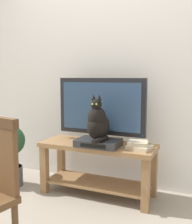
% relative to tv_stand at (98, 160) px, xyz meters
% --- Properties ---
extents(ground_plane, '(12.00, 12.00, 0.00)m').
position_rel_tv_stand_xyz_m(ground_plane, '(-0.02, -0.62, -0.36)').
color(ground_plane, gray).
extents(back_wall, '(7.00, 0.12, 2.80)m').
position_rel_tv_stand_xyz_m(back_wall, '(-0.02, 0.42, 1.04)').
color(back_wall, silver).
rests_on(back_wall, ground).
extents(tv_stand, '(1.16, 0.44, 0.53)m').
position_rel_tv_stand_xyz_m(tv_stand, '(0.00, 0.00, 0.00)').
color(tv_stand, olive).
rests_on(tv_stand, ground).
extents(tv, '(0.92, 0.20, 0.65)m').
position_rel_tv_stand_xyz_m(tv, '(0.00, 0.09, 0.51)').
color(tv, black).
rests_on(tv, tv_stand).
extents(media_box, '(0.42, 0.28, 0.07)m').
position_rel_tv_stand_xyz_m(media_box, '(0.04, -0.09, 0.20)').
color(media_box, '#2D2D30').
rests_on(media_box, tv_stand).
extents(cat, '(0.20, 0.36, 0.44)m').
position_rel_tv_stand_xyz_m(cat, '(0.04, -0.11, 0.40)').
color(cat, black).
rests_on(cat, media_box).
extents(book_stack, '(0.23, 0.21, 0.08)m').
position_rel_tv_stand_xyz_m(book_stack, '(0.43, -0.06, 0.21)').
color(book_stack, beige).
rests_on(book_stack, tv_stand).
extents(potted_plant, '(0.33, 0.33, 0.67)m').
position_rel_tv_stand_xyz_m(potted_plant, '(-0.97, -0.17, 0.03)').
color(potted_plant, '#47474C').
rests_on(potted_plant, ground).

